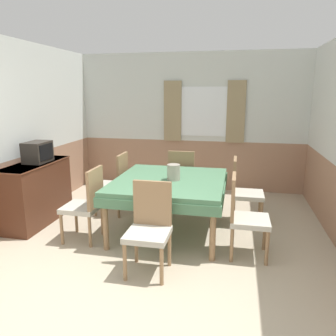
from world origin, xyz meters
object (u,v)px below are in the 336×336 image
(chair_head_near, at_px, (150,225))
(chair_left_far, at_px, (115,182))
(chair_head_window, at_px, (182,177))
(vase, at_px, (174,172))
(chair_left_near, at_px, (87,202))
(sideboard, at_px, (37,192))
(chair_right_near, at_px, (244,214))
(chair_right_far, at_px, (243,189))
(dining_table, at_px, (170,186))
(tv, at_px, (38,152))

(chair_head_near, bearing_deg, chair_left_far, -57.65)
(chair_head_window, relative_size, vase, 4.59)
(chair_left_near, height_order, vase, chair_left_near)
(sideboard, xyz_separation_m, vase, (2.02, 0.05, 0.39))
(chair_head_near, xyz_separation_m, vase, (0.06, 1.00, 0.33))
(chair_right_near, bearing_deg, vase, -117.17)
(chair_head_near, bearing_deg, sideboard, -25.93)
(chair_left_far, relative_size, sideboard, 0.78)
(chair_head_near, relative_size, chair_head_window, 1.00)
(chair_head_near, distance_m, chair_left_near, 1.11)
(chair_right_far, relative_size, sideboard, 0.78)
(chair_right_near, xyz_separation_m, vase, (-0.91, 0.47, 0.33))
(chair_head_near, bearing_deg, chair_right_far, -122.35)
(chair_left_near, relative_size, sideboard, 0.78)
(dining_table, distance_m, chair_right_near, 1.10)
(chair_right_far, relative_size, chair_head_window, 1.00)
(dining_table, distance_m, chair_left_near, 1.10)
(chair_head_near, bearing_deg, chair_head_window, -90.00)
(chair_left_far, distance_m, vase, 1.21)
(vase, bearing_deg, tv, 179.32)
(dining_table, xyz_separation_m, chair_head_near, (-0.00, -1.04, -0.13))
(chair_right_far, bearing_deg, tv, -80.14)
(tv, bearing_deg, chair_right_far, 9.86)
(dining_table, xyz_separation_m, vase, (0.06, -0.03, 0.20))
(chair_head_near, relative_size, chair_left_far, 1.00)
(chair_right_far, xyz_separation_m, sideboard, (-2.93, -0.58, -0.06))
(chair_head_near, height_order, chair_right_far, same)
(chair_right_far, height_order, vase, chair_right_far)
(chair_left_far, bearing_deg, sideboard, 120.49)
(chair_head_window, bearing_deg, chair_left_far, -151.10)
(chair_right_near, bearing_deg, chair_left_near, -90.00)
(chair_right_far, height_order, tv, tv)
(chair_right_far, bearing_deg, dining_table, -62.83)
(chair_left_near, bearing_deg, chair_left_far, 0.00)
(dining_table, relative_size, chair_head_near, 1.67)
(chair_left_far, bearing_deg, chair_left_near, -180.00)
(chair_left_far, relative_size, vase, 4.59)
(tv, bearing_deg, chair_head_near, -27.99)
(chair_right_near, bearing_deg, tv, -99.61)
(chair_left_far, xyz_separation_m, vase, (1.03, -0.53, 0.33))
(chair_head_near, relative_size, vase, 4.59)
(vase, bearing_deg, dining_table, 152.79)
(chair_left_near, distance_m, chair_head_window, 1.82)
(dining_table, height_order, chair_left_near, chair_left_near)
(chair_head_window, bearing_deg, chair_right_far, -28.90)
(tv, bearing_deg, vase, -0.68)
(chair_left_far, relative_size, tv, 2.44)
(chair_left_near, distance_m, vase, 1.18)
(vase, bearing_deg, chair_left_far, 152.83)
(chair_head_near, relative_size, chair_right_far, 1.00)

